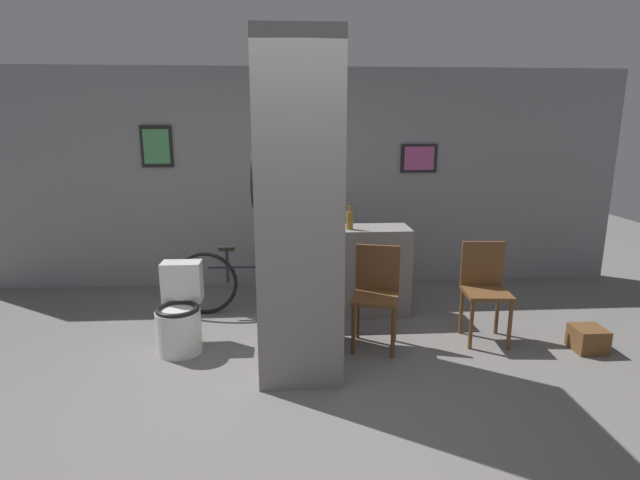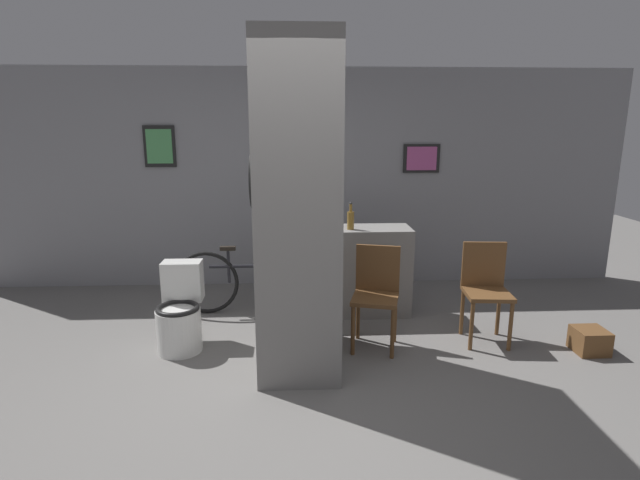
% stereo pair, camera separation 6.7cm
% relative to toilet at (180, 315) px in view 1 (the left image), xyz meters
% --- Properties ---
extents(ground_plane, '(14.00, 14.00, 0.00)m').
position_rel_toilet_xyz_m(ground_plane, '(1.06, -0.80, -0.31)').
color(ground_plane, slate).
extents(wall_back, '(8.00, 0.09, 2.60)m').
position_rel_toilet_xyz_m(wall_back, '(1.06, 1.83, 0.99)').
color(wall_back, gray).
rests_on(wall_back, ground_plane).
extents(pillar_center, '(0.67, 1.02, 2.60)m').
position_rel_toilet_xyz_m(pillar_center, '(1.05, -0.29, 0.99)').
color(pillar_center, gray).
rests_on(pillar_center, ground_plane).
extents(counter_shelf, '(1.34, 0.44, 0.92)m').
position_rel_toilet_xyz_m(counter_shelf, '(1.55, 0.77, 0.15)').
color(counter_shelf, gray).
rests_on(counter_shelf, ground_plane).
extents(toilet, '(0.39, 0.55, 0.75)m').
position_rel_toilet_xyz_m(toilet, '(0.00, 0.00, 0.00)').
color(toilet, silver).
rests_on(toilet, ground_plane).
extents(chair_near_pillar, '(0.48, 0.48, 0.90)m').
position_rel_toilet_xyz_m(chair_near_pillar, '(1.74, -0.03, 0.20)').
color(chair_near_pillar, brown).
rests_on(chair_near_pillar, ground_plane).
extents(chair_by_doorway, '(0.43, 0.43, 0.90)m').
position_rel_toilet_xyz_m(chair_by_doorway, '(2.76, 0.04, 0.20)').
color(chair_by_doorway, brown).
rests_on(chair_by_doorway, ground_plane).
extents(bicycle, '(1.63, 0.42, 0.73)m').
position_rel_toilet_xyz_m(bicycle, '(0.57, 0.82, 0.04)').
color(bicycle, black).
rests_on(bicycle, ground_plane).
extents(bottle_tall, '(0.07, 0.07, 0.28)m').
position_rel_toilet_xyz_m(bottle_tall, '(1.59, 0.70, 0.71)').
color(bottle_tall, olive).
rests_on(bottle_tall, counter_shelf).
extents(floor_crate, '(0.27, 0.27, 0.21)m').
position_rel_toilet_xyz_m(floor_crate, '(3.60, -0.28, -0.21)').
color(floor_crate, brown).
rests_on(floor_crate, ground_plane).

